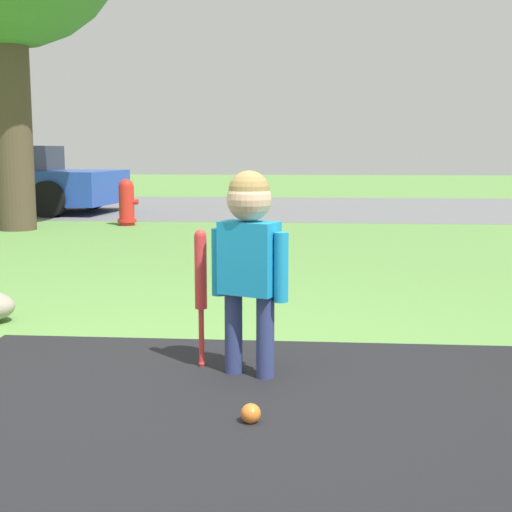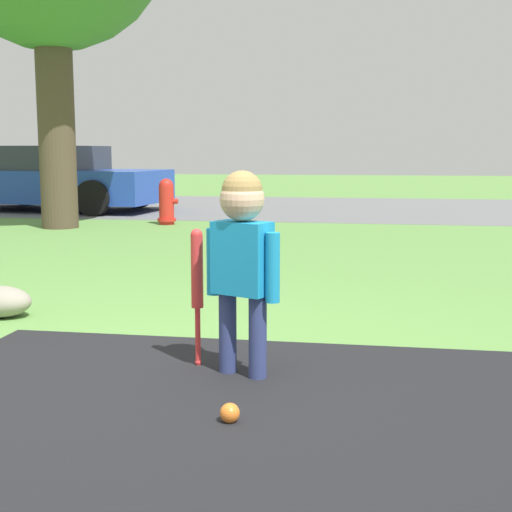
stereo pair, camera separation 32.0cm
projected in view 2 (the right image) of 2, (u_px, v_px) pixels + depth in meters
ground_plane at (135, 394)px, 3.26m from camera, size 60.00×60.00×0.00m
street_strip at (321, 208)px, 13.92m from camera, size 40.00×6.00×0.01m
child at (242, 244)px, 3.44m from camera, size 0.39×0.25×1.01m
baseball_bat at (197, 277)px, 3.63m from camera, size 0.06×0.06×0.71m
sports_ball at (230, 413)px, 2.91m from camera, size 0.08×0.08×0.08m
fire_hydrant at (167, 202)px, 10.72m from camera, size 0.32×0.28×0.69m
parked_car at (53, 180)px, 13.25m from camera, size 4.19×2.30×1.19m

